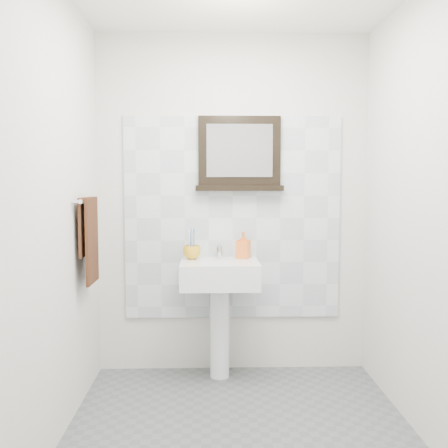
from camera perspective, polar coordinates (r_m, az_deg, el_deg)
The scene contains 13 objects.
floor at distance 3.15m, azimuth 1.88°, elevation -22.26°, with size 2.00×2.20×0.01m, color #56595B.
back_wall at distance 3.90m, azimuth 0.94°, elevation 2.14°, with size 2.00×0.01×2.50m, color silver.
front_wall at distance 1.72m, azimuth 4.27°, elevation -1.25°, with size 2.00×0.01×2.50m, color silver.
left_wall at distance 2.92m, azimuth -18.03°, elevation 1.01°, with size 0.01×2.20×2.50m, color silver.
right_wall at distance 3.04m, azimuth 21.13°, elevation 1.06°, with size 0.01×2.20×2.50m, color silver.
splashback at distance 3.90m, azimuth 0.94°, elevation 0.66°, with size 1.60×0.02×1.50m, color silver.
pedestal_sink at distance 3.75m, azimuth -0.47°, elevation -6.82°, with size 0.55×0.44×0.96m.
toothbrush_cup at distance 3.81m, azimuth -3.51°, elevation -3.10°, with size 0.12×0.12×0.10m, color gold.
toothbrushes at distance 3.80m, azimuth -3.49°, elevation -1.98°, with size 0.05×0.04×0.21m.
soap_dispenser at distance 3.84m, azimuth 2.13°, elevation -2.29°, with size 0.09×0.09×0.19m, color #F8461D.
framed_mirror at distance 3.87m, azimuth 1.68°, elevation 7.46°, with size 0.64×0.11×0.54m.
towel_bar at distance 3.43m, azimuth -14.66°, elevation 2.50°, with size 0.07×0.40×0.03m.
hand_towel at distance 3.45m, azimuth -14.47°, elevation -0.99°, with size 0.06×0.30×0.55m.
Camera 1 is at (-0.18, -2.80, 1.43)m, focal length 42.00 mm.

